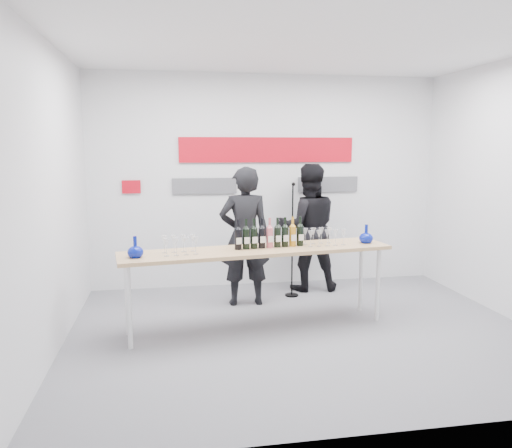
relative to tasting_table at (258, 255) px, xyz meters
name	(u,v)px	position (x,y,z in m)	size (l,w,h in m)	color
ground	(302,331)	(0.46, -0.21, -0.82)	(5.00, 5.00, 0.00)	slate
back_wall	(267,181)	(0.46, 1.79, 0.68)	(5.00, 0.04, 3.00)	silver
signage	(264,160)	(0.40, 1.76, 0.98)	(3.38, 0.02, 0.79)	red
tasting_table	(258,255)	(0.00, 0.00, 0.00)	(3.03, 0.98, 0.89)	tan
wine_bottles	(270,233)	(0.14, 0.05, 0.23)	(0.80, 0.18, 0.33)	black
decanter_left	(135,247)	(-1.28, -0.22, 0.17)	(0.16, 0.16, 0.21)	#07178F
decanter_right	(366,234)	(1.29, 0.12, 0.17)	(0.16, 0.16, 0.21)	#07178F
glasses_left	(180,245)	(-0.84, -0.11, 0.16)	(0.38, 0.26, 0.18)	silver
glasses_right	(323,237)	(0.77, 0.09, 0.16)	(0.48, 0.26, 0.18)	silver
presenter_left	(245,236)	(-0.01, 0.86, 0.05)	(0.64, 0.42, 1.75)	black
presenter_right	(308,227)	(0.96, 1.38, 0.06)	(0.86, 0.67, 1.76)	black
mic_stand	(292,262)	(0.66, 1.09, -0.36)	(0.18, 0.18, 1.54)	black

